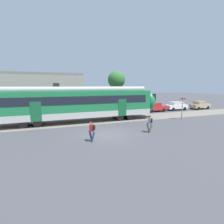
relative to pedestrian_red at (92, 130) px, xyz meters
name	(u,v)px	position (x,y,z in m)	size (l,w,h in m)	color
ground_plane	(107,135)	(1.76, 1.35, -0.99)	(160.00, 160.00, 0.00)	#424247
pedestrian_red	(92,130)	(0.00, 0.00, 0.00)	(0.53, 0.67, 1.67)	navy
pedestrian_grey	(150,122)	(5.83, 0.72, 0.00)	(0.50, 0.68, 1.67)	#6B6051
parked_car_red	(155,107)	(14.30, 12.01, -0.21)	(4.01, 1.79, 1.54)	#B22323
parked_car_white	(176,106)	(19.00, 12.14, -0.21)	(4.06, 1.87, 1.54)	silver
parked_car_tan	(200,105)	(24.30, 11.72, -0.21)	(4.07, 1.90, 1.54)	tan
crossing_signal	(182,104)	(13.46, 4.74, 1.02)	(0.96, 0.22, 3.00)	gray
background_building	(18,94)	(-7.13, 17.19, 2.22)	(19.42, 5.00, 9.20)	gray
street_tree_right	(116,80)	(11.17, 21.72, 4.67)	(3.69, 3.69, 7.54)	brown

